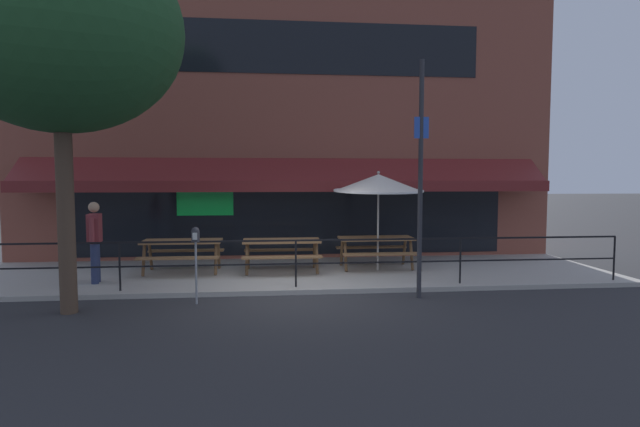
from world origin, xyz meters
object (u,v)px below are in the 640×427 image
at_px(picnic_table_centre, 282,246).
at_px(picnic_table_right, 376,244).
at_px(picnic_table_left, 182,247).
at_px(patio_umbrella_right, 378,183).
at_px(pedestrian_walking, 95,238).
at_px(street_tree_curbside, 64,14).
at_px(street_sign_pole, 420,178).
at_px(parking_meter_near, 196,242).

bearing_deg(picnic_table_centre, picnic_table_right, 6.06).
distance_m(picnic_table_left, patio_umbrella_right, 4.84).
xyz_separation_m(picnic_table_left, picnic_table_right, (4.61, 0.12, 0.00)).
relative_size(picnic_table_centre, pedestrian_walking, 1.05).
xyz_separation_m(picnic_table_left, pedestrian_walking, (-1.63, -0.96, 0.35)).
bearing_deg(street_tree_curbside, picnic_table_right, 28.31).
height_order(picnic_table_right, street_sign_pole, street_sign_pole).
bearing_deg(street_sign_pole, picnic_table_right, 95.87).
xyz_separation_m(patio_umbrella_right, street_tree_curbside, (-5.90, -2.97, 2.80)).
height_order(pedestrian_walking, street_tree_curbside, street_tree_curbside).
bearing_deg(pedestrian_walking, picnic_table_left, 30.54).
relative_size(pedestrian_walking, street_tree_curbside, 0.24).
height_order(pedestrian_walking, street_sign_pole, street_sign_pole).
bearing_deg(picnic_table_right, pedestrian_walking, -170.19).
height_order(picnic_table_left, parking_meter_near, parking_meter_near).
bearing_deg(picnic_table_centre, picnic_table_left, 176.87).
xyz_separation_m(picnic_table_right, street_sign_pole, (0.27, -2.65, 1.61)).
xyz_separation_m(picnic_table_centre, patio_umbrella_right, (2.31, 0.04, 1.47)).
height_order(picnic_table_right, parking_meter_near, parking_meter_near).
bearing_deg(picnic_table_right, picnic_table_centre, -173.94).
distance_m(pedestrian_walking, street_tree_curbside, 4.47).
bearing_deg(parking_meter_near, street_sign_pole, 0.72).
distance_m(picnic_table_left, street_sign_pole, 5.74).
bearing_deg(pedestrian_walking, picnic_table_right, 9.81).
xyz_separation_m(picnic_table_centre, street_tree_curbside, (-3.59, -2.93, 4.28)).
bearing_deg(pedestrian_walking, street_tree_curbside, -80.74).
relative_size(patio_umbrella_right, street_tree_curbside, 0.34).
distance_m(picnic_table_centre, pedestrian_walking, 4.04).
bearing_deg(picnic_table_right, street_sign_pole, -84.13).
distance_m(patio_umbrella_right, pedestrian_walking, 6.40).
distance_m(picnic_table_right, street_tree_curbside, 7.95).
relative_size(patio_umbrella_right, parking_meter_near, 1.67).
distance_m(parking_meter_near, street_sign_pole, 4.36).
relative_size(pedestrian_walking, parking_meter_near, 1.20).
height_order(picnic_table_centre, street_tree_curbside, street_tree_curbside).
relative_size(pedestrian_walking, street_sign_pole, 0.38).
xyz_separation_m(patio_umbrella_right, parking_meter_near, (-3.93, -2.50, -1.03)).
relative_size(picnic_table_right, street_tree_curbside, 0.25).
height_order(picnic_table_centre, street_sign_pole, street_sign_pole).
bearing_deg(picnic_table_left, picnic_table_centre, -3.13).
relative_size(picnic_table_left, patio_umbrella_right, 0.76).
bearing_deg(picnic_table_centre, street_sign_pole, -43.02).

